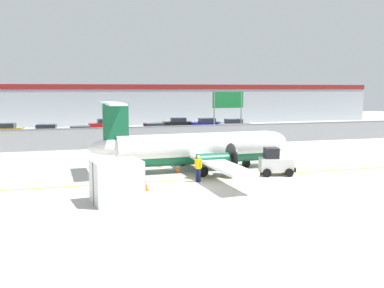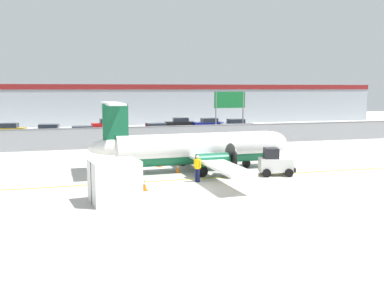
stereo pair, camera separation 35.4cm
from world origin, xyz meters
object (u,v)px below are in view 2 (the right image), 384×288
object	(u,v)px
parked_car_0	(7,130)
parked_car_2	(81,133)
parked_car_1	(50,131)
parked_car_5	(180,123)
parked_car_7	(237,125)
traffic_cone_near_right	(145,185)
highway_sign	(230,104)
traffic_cone_near_left	(160,163)
baggage_tug	(275,163)
ground_crew_worker	(197,167)
cargo_container	(115,181)
traffic_cone_far_left	(178,168)
parked_car_6	(208,124)
parked_car_4	(155,130)
parked_car_3	(107,125)
commuter_airplane	(199,148)

from	to	relation	value
parked_car_0	parked_car_2	size ratio (longest dim) A/B	1.03
parked_car_2	parked_car_1	bearing A→B (deg)	-48.07
parked_car_5	parked_car_7	size ratio (longest dim) A/B	1.02
traffic_cone_near_right	highway_sign	bearing A→B (deg)	58.14
traffic_cone_near_left	parked_car_5	distance (m)	29.44
parked_car_2	parked_car_5	size ratio (longest dim) A/B	0.97
traffic_cone_near_right	baggage_tug	bearing A→B (deg)	12.04
ground_crew_worker	cargo_container	world-z (taller)	cargo_container
traffic_cone_far_left	traffic_cone_near_left	bearing A→B (deg)	106.51
cargo_container	highway_sign	bearing A→B (deg)	47.53
cargo_container	parked_car_2	distance (m)	27.10
parked_car_5	parked_car_7	world-z (taller)	same
traffic_cone_near_left	highway_sign	xyz separation A→B (m)	(10.58, 13.55, 3.83)
parked_car_6	highway_sign	world-z (taller)	highway_sign
parked_car_4	parked_car_6	world-z (taller)	same
cargo_container	parked_car_7	size ratio (longest dim) A/B	0.63
cargo_container	parked_car_3	bearing A→B (deg)	76.66
commuter_airplane	parked_car_1	xyz separation A→B (m)	(-11.32, 23.61, -0.71)
commuter_airplane	parked_car_2	size ratio (longest dim) A/B	3.78
ground_crew_worker	parked_car_2	world-z (taller)	same
baggage_tug	parked_car_7	world-z (taller)	baggage_tug
parked_car_4	parked_car_6	xyz separation A→B (m)	(8.87, 6.61, 0.00)
ground_crew_worker	commuter_airplane	bearing A→B (deg)	35.37
baggage_tug	cargo_container	world-z (taller)	cargo_container
parked_car_1	parked_car_4	xyz separation A→B (m)	(12.16, -1.81, 0.00)
traffic_cone_far_left	parked_car_3	size ratio (longest dim) A/B	0.15
baggage_tug	highway_sign	size ratio (longest dim) A/B	0.46
parked_car_2	traffic_cone_near_left	bearing A→B (deg)	105.35
traffic_cone_near_left	parked_car_4	xyz separation A→B (m)	(3.28, 19.60, 0.58)
traffic_cone_far_left	parked_car_6	size ratio (longest dim) A/B	0.15
parked_car_0	parked_car_3	size ratio (longest dim) A/B	1.02
ground_crew_worker	parked_car_4	distance (m)	25.51
traffic_cone_near_right	commuter_airplane	bearing A→B (deg)	46.42
traffic_cone_near_left	parked_car_0	distance (m)	28.11
ground_crew_worker	parked_car_1	bearing A→B (deg)	73.87
commuter_airplane	traffic_cone_near_left	distance (m)	3.53
commuter_airplane	traffic_cone_far_left	size ratio (longest dim) A/B	25.09
baggage_tug	parked_car_6	xyz separation A→B (m)	(5.26, 31.44, 0.04)
parked_car_5	parked_car_6	distance (m)	4.19
traffic_cone_far_left	highway_sign	bearing A→B (deg)	58.65
parked_car_0	parked_car_2	bearing A→B (deg)	148.41
parked_car_4	ground_crew_worker	bearing A→B (deg)	78.21
ground_crew_worker	parked_car_3	bearing A→B (deg)	58.42
commuter_airplane	traffic_cone_near_left	world-z (taller)	commuter_airplane
ground_crew_worker	cargo_container	bearing A→B (deg)	176.16
parked_car_4	parked_car_5	size ratio (longest dim) A/B	1.00
traffic_cone_near_right	parked_car_5	xyz separation A→B (m)	(10.77, 35.38, 0.58)
parked_car_0	commuter_airplane	bearing A→B (deg)	127.97
parked_car_7	parked_car_2	bearing A→B (deg)	-161.64
parked_car_4	parked_car_7	bearing A→B (deg)	-168.81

